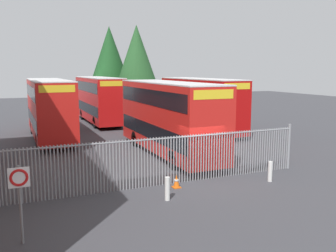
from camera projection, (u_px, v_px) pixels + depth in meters
name	position (u px, v px, depth m)	size (l,w,h in m)	color
ground_plane	(144.00, 147.00, 24.61)	(100.00, 100.00, 0.00)	#3D3D42
palisade_fence	(167.00, 159.00, 16.47)	(14.02, 0.14, 2.35)	gray
double_decker_bus_near_gate	(168.00, 115.00, 22.22)	(2.54, 10.81, 4.42)	red
double_decker_bus_behind_fence_left	(49.00, 107.00, 27.21)	(2.54, 10.81, 4.42)	red
double_decker_bus_behind_fence_right	(200.00, 102.00, 30.69)	(2.54, 10.81, 4.42)	#B70C0C
double_decker_bus_far_back	(99.00, 98.00, 35.65)	(2.54, 10.81, 4.42)	red
bollard_near_left	(167.00, 189.00, 14.55)	(0.20, 0.20, 0.95)	silver
bollard_center_front	(270.00, 171.00, 17.01)	(0.20, 0.20, 0.95)	silver
traffic_cone_by_gate	(176.00, 181.00, 16.13)	(0.34, 0.34, 0.59)	orange
speed_limit_sign_post	(19.00, 187.00, 10.68)	(0.60, 0.14, 2.40)	slate
tree_tall_back	(137.00, 63.00, 39.23)	(5.56, 5.56, 9.84)	#4C3823
tree_short_side	(110.00, 60.00, 41.74)	(5.28, 5.28, 9.98)	#4C3823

